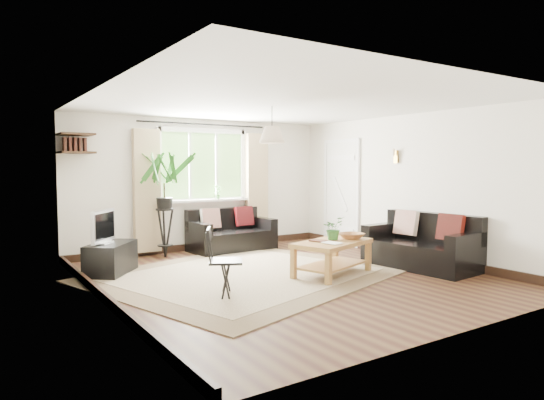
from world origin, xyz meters
TOP-DOWN VIEW (x-y plane):
  - floor at (0.00, 0.00)m, footprint 5.50×5.50m
  - ceiling at (0.00, 0.00)m, footprint 5.50×5.50m
  - wall_back at (0.00, 2.75)m, footprint 5.00×0.02m
  - wall_front at (0.00, -2.75)m, footprint 5.00×0.02m
  - wall_left at (-2.50, 0.00)m, footprint 0.02×5.50m
  - wall_right at (2.50, 0.00)m, footprint 0.02×5.50m
  - rug at (-0.44, 0.41)m, footprint 4.65×4.28m
  - window at (0.00, 2.71)m, footprint 2.50×0.16m
  - door at (2.47, 1.70)m, footprint 0.06×0.96m
  - corner_shelf at (-2.25, 2.50)m, footprint 0.50×0.50m
  - pendant_lamp at (0.00, 0.40)m, footprint 0.36×0.36m
  - wall_sconce at (2.43, 0.30)m, footprint 0.12×0.12m
  - sofa_back at (0.37, 2.31)m, footprint 1.57×0.84m
  - sofa_right at (2.03, -0.62)m, footprint 1.72×0.96m
  - coffee_table at (0.57, -0.28)m, footprint 1.34×1.00m
  - table_plant at (0.65, -0.20)m, footprint 0.35×0.32m
  - bowl at (0.93, -0.27)m, footprint 0.36×0.36m
  - book_a at (0.31, -0.48)m, footprint 0.21×0.27m
  - book_b at (0.30, -0.23)m, footprint 0.23×0.26m
  - tv_stand at (-2.02, 1.51)m, footprint 0.89×0.95m
  - tv at (-2.12, 1.51)m, footprint 0.57×0.64m
  - palm_stand at (-0.89, 2.34)m, footprint 0.82×0.82m
  - folding_chair at (-1.20, -0.44)m, footprint 0.58×0.58m
  - sill_plant at (0.25, 2.63)m, footprint 0.14×0.10m

SIDE VIEW (x-z plane):
  - floor at x=0.00m, z-range 0.00..0.00m
  - rug at x=-0.44m, z-range 0.00..0.02m
  - tv_stand at x=-2.02m, z-range 0.00..0.45m
  - coffee_table at x=0.57m, z-range 0.00..0.49m
  - sofa_back at x=0.37m, z-range 0.00..0.72m
  - sofa_right at x=2.03m, z-range 0.00..0.78m
  - folding_chair at x=-1.20m, z-range 0.00..0.82m
  - book_a at x=0.31m, z-range 0.49..0.51m
  - book_b at x=0.30m, z-range 0.49..0.51m
  - bowl at x=0.93m, z-range 0.49..0.57m
  - table_plant at x=0.65m, z-range 0.49..0.82m
  - tv at x=-2.12m, z-range 0.45..0.95m
  - palm_stand at x=-0.89m, z-range 0.00..1.78m
  - door at x=2.47m, z-range -0.03..2.03m
  - sill_plant at x=0.25m, z-range 0.93..1.20m
  - wall_back at x=0.00m, z-range 0.00..2.40m
  - wall_front at x=0.00m, z-range 0.00..2.40m
  - wall_left at x=-2.50m, z-range 0.00..2.40m
  - wall_right at x=2.50m, z-range 0.00..2.40m
  - window at x=0.00m, z-range 0.47..2.63m
  - wall_sconce at x=2.43m, z-range 1.60..1.88m
  - corner_shelf at x=-2.25m, z-range 1.72..2.06m
  - pendant_lamp at x=0.00m, z-range 1.78..2.32m
  - ceiling at x=0.00m, z-range 2.40..2.40m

